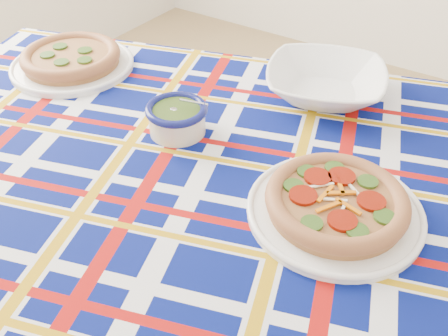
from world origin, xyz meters
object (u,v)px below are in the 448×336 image
Objects in this scene: dining_table at (244,213)px; main_focaccia_plate at (336,201)px; pesto_bowl at (177,116)px; serving_bowl at (325,82)px.

main_focaccia_plate is (0.19, 0.02, 0.12)m from dining_table.
dining_table is at bearing -16.85° from pesto_bowl.
main_focaccia_plate is 0.42m from pesto_bowl.
pesto_bowl reaches higher than dining_table.
main_focaccia_plate is 1.14× the size of serving_bowl.
pesto_bowl is at bearing 172.97° from main_focaccia_plate.
serving_bowl is (-0.02, 0.41, 0.12)m from dining_table.
serving_bowl is at bearing 58.27° from pesto_bowl.
pesto_bowl is 0.41m from serving_bowl.
serving_bowl reaches higher than main_focaccia_plate.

